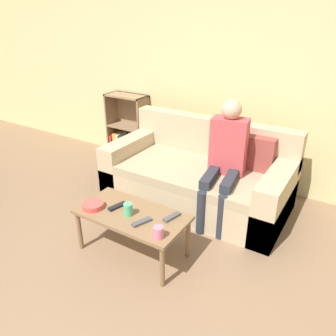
% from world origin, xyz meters
% --- Properties ---
extents(wall_back, '(12.00, 0.06, 2.60)m').
position_xyz_m(wall_back, '(0.00, 2.85, 1.30)').
color(wall_back, beige).
rests_on(wall_back, ground_plane).
extents(couch, '(1.96, 0.98, 0.87)m').
position_xyz_m(couch, '(-0.04, 2.11, 0.29)').
color(couch, tan).
rests_on(couch, ground_plane).
extents(bookshelf, '(0.59, 0.28, 0.93)m').
position_xyz_m(bookshelf, '(-1.45, 2.69, 0.34)').
color(bookshelf, '#8E7051').
rests_on(bookshelf, ground_plane).
extents(coffee_table, '(0.95, 0.49, 0.41)m').
position_xyz_m(coffee_table, '(-0.11, 1.01, 0.36)').
color(coffee_table, brown).
rests_on(coffee_table, ground_plane).
extents(person_adult, '(0.41, 0.70, 1.20)m').
position_xyz_m(person_adult, '(0.30, 2.01, 0.69)').
color(person_adult, '#282D38').
rests_on(person_adult, ground_plane).
extents(cup_near, '(0.08, 0.08, 0.11)m').
position_xyz_m(cup_near, '(-0.12, 0.97, 0.46)').
color(cup_near, '#4CB77A').
rests_on(cup_near, coffee_table).
extents(cup_far, '(0.08, 0.08, 0.09)m').
position_xyz_m(cup_far, '(0.27, 0.85, 0.45)').
color(cup_far, pink).
rests_on(cup_far, coffee_table).
extents(tv_remote_0, '(0.09, 0.18, 0.02)m').
position_xyz_m(tv_remote_0, '(0.22, 1.12, 0.42)').
color(tv_remote_0, '#47474C').
rests_on(tv_remote_0, coffee_table).
extents(tv_remote_1, '(0.11, 0.18, 0.02)m').
position_xyz_m(tv_remote_1, '(0.05, 0.93, 0.42)').
color(tv_remote_1, '#47474C').
rests_on(tv_remote_1, coffee_table).
extents(tv_remote_2, '(0.09, 0.18, 0.02)m').
position_xyz_m(tv_remote_2, '(-0.27, 1.01, 0.42)').
color(tv_remote_2, black).
rests_on(tv_remote_2, coffee_table).
extents(snack_bowl, '(0.19, 0.19, 0.05)m').
position_xyz_m(snack_bowl, '(-0.45, 0.90, 0.43)').
color(snack_bowl, '#DB4C47').
rests_on(snack_bowl, coffee_table).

